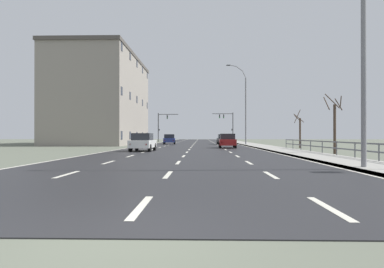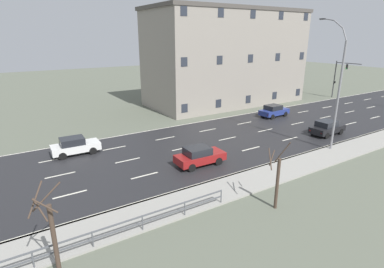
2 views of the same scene
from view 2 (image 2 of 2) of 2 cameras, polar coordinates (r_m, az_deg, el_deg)
name	(u,v)px [view 2 (image 2 of 2)]	position (r m, az deg, el deg)	size (l,w,h in m)	color
ground_plane	(283,127)	(37.28, 16.51, 1.22)	(160.00, 160.00, 0.12)	#5B6051
road_asphalt_strip	(344,113)	(46.75, 26.38, 3.48)	(14.00, 120.00, 0.03)	#232326
street_lamp_midground	(337,89)	(30.13, 25.43, 7.58)	(2.90, 0.24, 11.64)	slate
traffic_signal_left	(339,74)	(57.38, 25.69, 9.97)	(4.33, 0.36, 6.12)	#38383A
car_near_left	(327,128)	(35.64, 23.84, 1.11)	(1.93, 4.15, 1.57)	black
car_far_right	(199,156)	(25.02, 1.39, -4.08)	(1.93, 4.15, 1.57)	maroon
car_distant	(75,146)	(29.18, -20.97, -2.05)	(1.93, 4.15, 1.57)	silver
car_mid_centre	(274,111)	(41.38, 14.99, 4.22)	(2.01, 4.19, 1.57)	navy
brick_building	(226,57)	(48.36, 6.36, 14.02)	(11.01, 24.24, 13.93)	gray
bare_tree_near	(53,237)	(14.67, -24.45, -17.12)	(1.32, 1.45, 4.49)	#423328
bare_tree_mid	(277,180)	(19.28, 15.55, -8.28)	(1.00, 1.43, 4.26)	#423328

